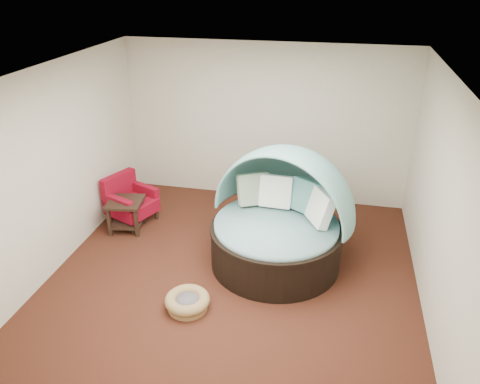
% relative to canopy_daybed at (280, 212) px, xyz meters
% --- Properties ---
extents(floor, '(5.00, 5.00, 0.00)m').
position_rel_canopy_daybed_xyz_m(floor, '(-0.56, -0.46, -0.79)').
color(floor, '#451F13').
rests_on(floor, ground).
extents(wall_back, '(5.00, 0.00, 5.00)m').
position_rel_canopy_daybed_xyz_m(wall_back, '(-0.56, 2.04, 0.61)').
color(wall_back, beige).
rests_on(wall_back, floor).
extents(wall_front, '(5.00, 0.00, 5.00)m').
position_rel_canopy_daybed_xyz_m(wall_front, '(-0.56, -2.96, 0.61)').
color(wall_front, beige).
rests_on(wall_front, floor).
extents(wall_left, '(0.00, 5.00, 5.00)m').
position_rel_canopy_daybed_xyz_m(wall_left, '(-3.06, -0.46, 0.61)').
color(wall_left, beige).
rests_on(wall_left, floor).
extents(wall_right, '(0.00, 5.00, 5.00)m').
position_rel_canopy_daybed_xyz_m(wall_right, '(1.94, -0.46, 0.61)').
color(wall_right, beige).
rests_on(wall_right, floor).
extents(ceiling, '(5.00, 5.00, 0.00)m').
position_rel_canopy_daybed_xyz_m(ceiling, '(-0.56, -0.46, 2.01)').
color(ceiling, white).
rests_on(ceiling, wall_back).
extents(canopy_daybed, '(2.37, 2.33, 1.71)m').
position_rel_canopy_daybed_xyz_m(canopy_daybed, '(0.00, 0.00, 0.00)').
color(canopy_daybed, black).
rests_on(canopy_daybed, floor).
extents(pet_basket, '(0.76, 0.76, 0.20)m').
position_rel_canopy_daybed_xyz_m(pet_basket, '(-0.97, -1.33, -0.69)').
color(pet_basket, olive).
rests_on(pet_basket, floor).
extents(red_armchair, '(0.89, 0.89, 0.80)m').
position_rel_canopy_daybed_xyz_m(red_armchair, '(-2.61, 0.63, -0.42)').
color(red_armchair, black).
rests_on(red_armchair, floor).
extents(side_table, '(0.62, 0.62, 0.52)m').
position_rel_canopy_daybed_xyz_m(side_table, '(-2.54, 0.34, -0.46)').
color(side_table, black).
rests_on(side_table, floor).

